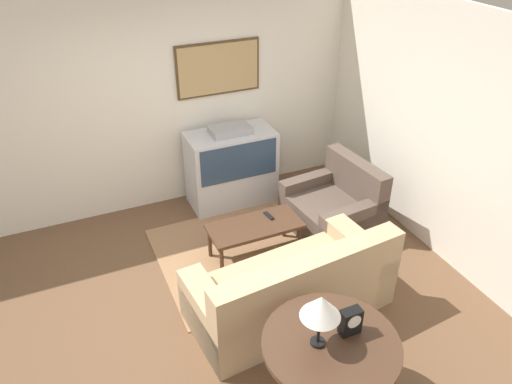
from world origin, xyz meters
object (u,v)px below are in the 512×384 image
at_px(tv, 231,167).
at_px(couch, 293,290).
at_px(console_table, 331,349).
at_px(table_lamp, 321,308).
at_px(coffee_table, 255,228).
at_px(mantel_clock, 350,321).
at_px(armchair, 334,209).

distance_m(tv, couch, 2.18).
xyz_separation_m(console_table, table_lamp, (-0.10, 0.04, 0.43)).
distance_m(coffee_table, mantel_clock, 2.00).
height_order(tv, table_lamp, table_lamp).
relative_size(couch, coffee_table, 1.96).
xyz_separation_m(coffee_table, table_lamp, (-0.35, -1.95, 0.72)).
relative_size(armchair, mantel_clock, 4.86).
bearing_deg(mantel_clock, table_lamp, 179.76).
xyz_separation_m(couch, console_table, (-0.23, -1.03, 0.37)).
xyz_separation_m(armchair, mantel_clock, (-1.17, -2.06, 0.57)).
height_order(table_lamp, mantel_clock, table_lamp).
relative_size(tv, console_table, 1.06).
bearing_deg(console_table, table_lamp, 159.73).
distance_m(couch, table_lamp, 1.31).
relative_size(coffee_table, table_lamp, 2.23).
distance_m(couch, mantel_clock, 1.13).
height_order(tv, armchair, tv).
relative_size(console_table, mantel_clock, 4.70).
bearing_deg(tv, mantel_clock, -94.94).
height_order(console_table, table_lamp, table_lamp).
xyz_separation_m(tv, couch, (-0.22, -2.16, -0.20)).
height_order(couch, table_lamp, table_lamp).
distance_m(armchair, mantel_clock, 2.44).
bearing_deg(table_lamp, console_table, -20.27).
bearing_deg(couch, coffee_table, -96.81).
relative_size(couch, table_lamp, 4.36).
xyz_separation_m(armchair, coffee_table, (-1.09, -0.11, 0.10)).
bearing_deg(console_table, armchair, 57.45).
relative_size(tv, mantel_clock, 4.97).
relative_size(tv, couch, 0.55).
bearing_deg(coffee_table, table_lamp, -100.19).
bearing_deg(armchair, tv, -146.24).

